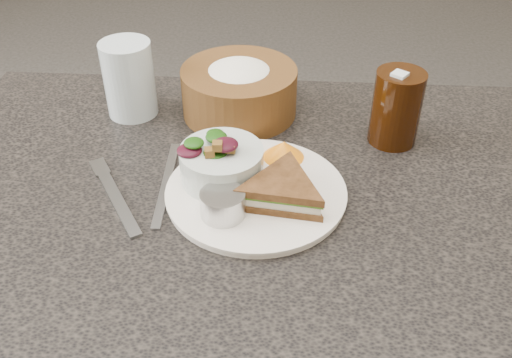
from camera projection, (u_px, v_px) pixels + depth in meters
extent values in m
cube|color=black|center=(248.00, 352.00, 1.05)|extent=(1.00, 0.70, 0.75)
cylinder|color=silver|center=(256.00, 193.00, 0.81)|extent=(0.25, 0.25, 0.01)
cylinder|color=#AFAFAF|center=(223.00, 204.00, 0.75)|extent=(0.08, 0.08, 0.04)
cone|color=orange|center=(284.00, 150.00, 0.86)|extent=(0.09, 0.09, 0.03)
cube|color=gray|center=(117.00, 199.00, 0.80)|extent=(0.11, 0.16, 0.00)
cube|color=#94979E|center=(166.00, 183.00, 0.83)|extent=(0.02, 0.20, 0.00)
cylinder|color=silver|center=(129.00, 79.00, 0.96)|extent=(0.11, 0.11, 0.13)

